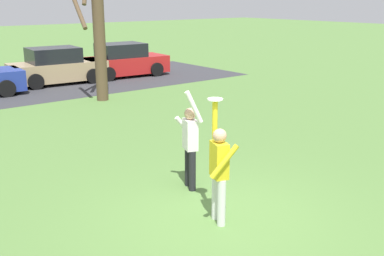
# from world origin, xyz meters

# --- Properties ---
(ground_plane) EXTENTS (120.00, 120.00, 0.00)m
(ground_plane) POSITION_xyz_m (0.00, 0.00, 0.00)
(ground_plane) COLOR #567F3D
(person_catcher) EXTENTS (0.48, 0.59, 2.08)m
(person_catcher) POSITION_xyz_m (-0.15, -0.14, 0.98)
(person_catcher) COLOR silver
(person_catcher) RESTS_ON ground_plane
(person_defender) EXTENTS (0.57, 0.64, 2.04)m
(person_defender) POSITION_xyz_m (0.38, 1.30, 0.98)
(person_defender) COLOR black
(person_defender) RESTS_ON ground_plane
(frisbee_disc) EXTENTS (0.25, 0.25, 0.02)m
(frisbee_disc) POSITION_xyz_m (-0.07, 0.07, 2.09)
(frisbee_disc) COLOR white
(frisbee_disc) RESTS_ON person_catcher
(parked_car_tan) EXTENTS (4.22, 2.26, 1.59)m
(parked_car_tan) POSITION_xyz_m (3.05, 14.21, 0.73)
(parked_car_tan) COLOR tan
(parked_car_tan) RESTS_ON ground_plane
(parked_car_red) EXTENTS (4.22, 2.26, 1.59)m
(parked_car_red) POSITION_xyz_m (6.36, 14.08, 0.73)
(parked_car_red) COLOR red
(parked_car_red) RESTS_ON ground_plane
(bare_tree_tall) EXTENTS (1.30, 1.62, 5.95)m
(bare_tree_tall) POSITION_xyz_m (2.90, 9.87, 3.10)
(bare_tree_tall) COLOR brown
(bare_tree_tall) RESTS_ON ground_plane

